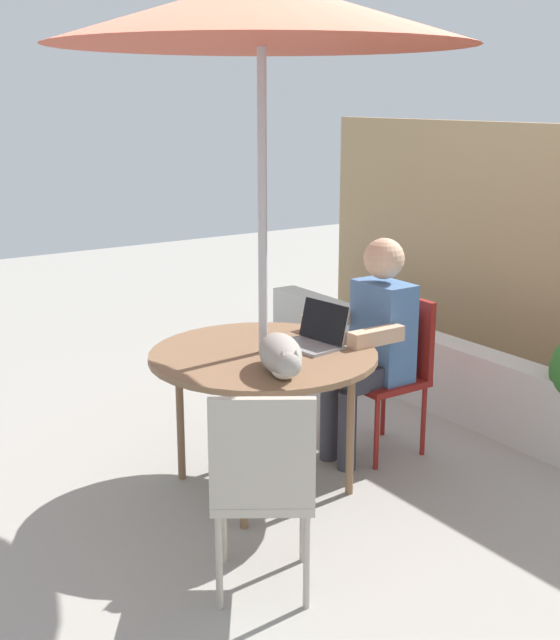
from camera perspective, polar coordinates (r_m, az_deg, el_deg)
The scene contains 9 objects.
ground_plane at distance 4.39m, azimuth -1.10°, elevation -11.27°, with size 14.00×14.00×0.00m, color gray.
planter_wall_low at distance 5.22m, azimuth 13.23°, elevation -4.48°, with size 4.17×0.20×0.47m, color beige.
patio_table at distance 4.13m, azimuth -1.15°, elevation -2.91°, with size 1.13×1.13×0.72m.
patio_umbrella at distance 3.95m, azimuth -1.28°, elevation 20.30°, with size 1.95×1.95×2.46m.
chair_occupied at distance 4.68m, azimuth 7.79°, elevation -2.87°, with size 0.40×0.40×0.88m.
chair_empty at distance 3.28m, azimuth -1.21°, elevation -10.79°, with size 0.55×0.55×0.88m.
person_seated at distance 4.53m, azimuth 6.38°, elevation -1.17°, with size 0.48×0.48×1.22m.
laptop at distance 4.22m, azimuth 2.52°, elevation -0.91°, with size 0.33×0.29×0.21m.
cat at distance 3.78m, azimuth 0.10°, elevation -2.47°, with size 0.59×0.37×0.17m.
Camera 1 is at (3.31, -2.12, 1.95)m, focal length 46.69 mm.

